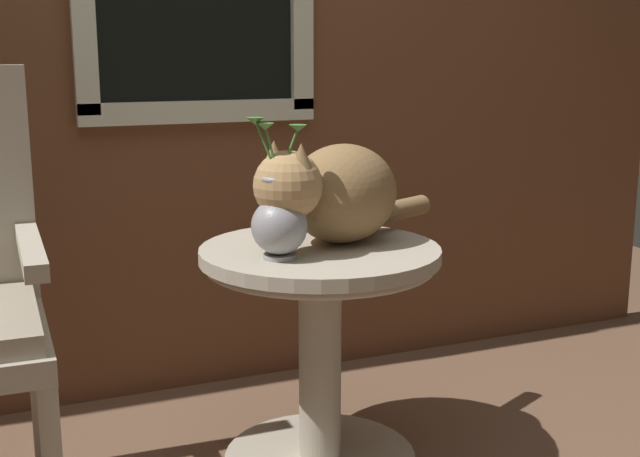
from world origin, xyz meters
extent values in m
cube|color=beige|center=(0.13, 0.76, 0.93)|extent=(0.77, 0.03, 0.07)
cylinder|color=#B2A893|center=(0.27, 0.10, 0.31)|extent=(0.11, 0.11, 0.56)
cylinder|color=#B2A893|center=(0.27, 0.10, 0.60)|extent=(0.64, 0.64, 0.03)
torus|color=#B2A893|center=(0.27, 0.10, 0.58)|extent=(0.61, 0.61, 0.02)
cylinder|color=#B2A893|center=(-0.45, 0.35, 0.22)|extent=(0.04, 0.04, 0.44)
cube|color=#B2A893|center=(-0.45, 0.11, 0.68)|extent=(0.06, 0.50, 0.04)
ellipsoid|color=olive|center=(0.35, 0.13, 0.75)|extent=(0.40, 0.38, 0.27)
sphere|color=tan|center=(0.16, 0.04, 0.80)|extent=(0.17, 0.17, 0.17)
cone|color=olive|center=(0.14, 0.08, 0.88)|extent=(0.06, 0.06, 0.06)
cone|color=olive|center=(0.18, 0.00, 0.88)|extent=(0.06, 0.06, 0.06)
cylinder|color=olive|center=(0.55, 0.22, 0.67)|extent=(0.29, 0.17, 0.06)
cylinder|color=#99999E|center=(0.12, 0.02, 0.63)|extent=(0.08, 0.08, 0.01)
ellipsoid|color=#99999E|center=(0.12, 0.02, 0.70)|extent=(0.14, 0.14, 0.14)
cylinder|color=#99999E|center=(0.12, 0.02, 0.79)|extent=(0.08, 0.08, 0.07)
torus|color=#99999E|center=(0.12, 0.02, 0.82)|extent=(0.10, 0.10, 0.02)
cylinder|color=#47893D|center=(0.15, 0.02, 0.88)|extent=(0.06, 0.01, 0.12)
cone|color=#47893D|center=(0.17, 0.02, 0.94)|extent=(0.04, 0.04, 0.02)
cylinder|color=#47893D|center=(0.11, 0.03, 0.88)|extent=(0.03, 0.02, 0.13)
cone|color=#47893D|center=(0.10, 0.03, 0.95)|extent=(0.04, 0.04, 0.02)
cylinder|color=#47893D|center=(0.10, 0.03, 0.89)|extent=(0.06, 0.03, 0.14)
cone|color=#47893D|center=(0.07, 0.04, 0.96)|extent=(0.04, 0.04, 0.02)
camera|label=1|loc=(-0.57, -1.86, 1.13)|focal=46.64mm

